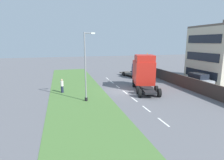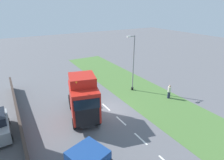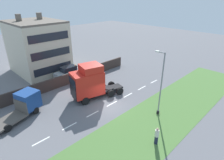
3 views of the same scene
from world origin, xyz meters
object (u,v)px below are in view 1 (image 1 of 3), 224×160
lamp_post (86,70)px  flatbed_truck (138,70)px  parked_car (197,81)px  lorry_cab (144,72)px  pedestrian (62,86)px

lamp_post → flatbed_truck: bearing=45.0°
flatbed_truck → parked_car: flatbed_truck is taller
lorry_cab → flatbed_truck: bearing=86.0°
parked_car → lamp_post: 16.35m
flatbed_truck → parked_car: (5.17, -9.15, -0.36)m
flatbed_truck → pedestrian: (-13.51, -6.61, -0.51)m
parked_car → pedestrian: 18.85m
lorry_cab → pedestrian: lorry_cab is taller
lorry_cab → lamp_post: size_ratio=1.00×
lamp_post → lorry_cab: bearing=21.8°
parked_car → lamp_post: size_ratio=0.60×
flatbed_truck → parked_car: size_ratio=1.42×
flatbed_truck → lamp_post: (-10.90, -10.92, 2.08)m
lorry_cab → pedestrian: bearing=-170.7°
flatbed_truck → parked_car: 10.52m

